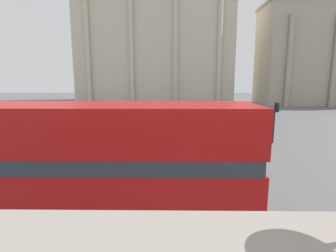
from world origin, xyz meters
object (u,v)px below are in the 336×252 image
at_px(pedestrian_yellow, 177,121).
at_px(pedestrian_black, 97,147).
at_px(traffic_light_near, 221,132).
at_px(plaza_building_left, 156,43).
at_px(double_decker_bus, 82,163).
at_px(traffic_light_mid, 276,116).

height_order(pedestrian_yellow, pedestrian_black, pedestrian_black).
distance_m(traffic_light_near, pedestrian_yellow, 12.80).
height_order(plaza_building_left, traffic_light_near, plaza_building_left).
distance_m(double_decker_bus, pedestrian_black, 7.39).
xyz_separation_m(double_decker_bus, traffic_light_mid, (10.98, 12.31, -0.17)).
xyz_separation_m(double_decker_bus, pedestrian_yellow, (3.40, 16.91, -1.33)).
bearing_deg(double_decker_bus, plaza_building_left, 96.79).
height_order(traffic_light_near, pedestrian_black, traffic_light_near).
relative_size(double_decker_bus, plaza_building_left, 0.33).
bearing_deg(pedestrian_yellow, traffic_light_near, 107.00).
bearing_deg(traffic_light_near, traffic_light_mid, 54.19).
height_order(double_decker_bus, pedestrian_black, double_decker_bus).
bearing_deg(pedestrian_black, traffic_light_mid, 75.08).
bearing_deg(double_decker_bus, pedestrian_yellow, 84.68).
relative_size(pedestrian_yellow, pedestrian_black, 0.99).
bearing_deg(pedestrian_black, pedestrian_yellow, 115.60).
height_order(plaza_building_left, traffic_light_mid, plaza_building_left).
relative_size(plaza_building_left, traffic_light_mid, 10.13).
xyz_separation_m(plaza_building_left, traffic_light_mid, (11.66, -40.89, -10.88)).
relative_size(traffic_light_mid, pedestrian_black, 1.88).
distance_m(plaza_building_left, traffic_light_mid, 43.89).
bearing_deg(traffic_light_mid, double_decker_bus, -131.74).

